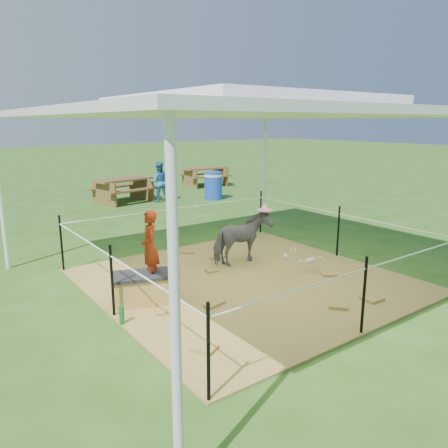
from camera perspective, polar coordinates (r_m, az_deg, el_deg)
ground at (r=7.18m, az=2.84°, el=-7.51°), size 90.00×90.00×0.00m
hay_patch at (r=7.18m, az=2.84°, el=-7.40°), size 4.60×4.60×0.03m
canopy_tent at (r=6.72m, az=3.11°, el=14.50°), size 6.30×6.30×2.90m
rope_fence at (r=6.98m, az=2.90°, el=-2.56°), size 4.54×4.54×1.00m
straw_bale at (r=6.35m, az=-10.26°, el=-8.40°), size 0.96×0.70×0.38m
dark_cloth at (r=6.28m, az=-10.34°, el=-6.57°), size 1.03×0.77×0.05m
woman at (r=6.17m, az=-9.70°, el=-2.09°), size 0.36×0.44×1.03m
green_bottle at (r=5.80m, az=-13.22°, el=-11.49°), size 0.09×0.09×0.24m
pony at (r=7.84m, az=2.36°, el=-1.91°), size 1.13×0.55×0.93m
pink_hat at (r=7.71m, az=2.40°, el=1.92°), size 0.29×0.29×0.13m
foal at (r=7.64m, az=11.32°, el=-4.50°), size 0.79×0.44×0.44m
trash_barrel at (r=14.62m, az=-1.40°, el=5.04°), size 0.76×0.76×0.92m
picnic_table_near at (r=14.47m, az=-13.01°, el=4.30°), size 2.05×1.66×0.76m
picnic_table_far at (r=17.73m, az=-2.53°, el=6.18°), size 1.87×1.42×0.74m
distant_person at (r=14.32m, az=-8.50°, el=5.49°), size 0.75×0.66×1.30m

